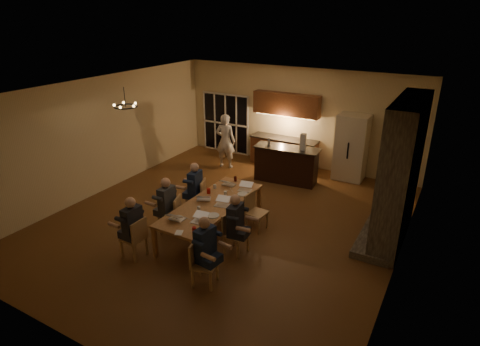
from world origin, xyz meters
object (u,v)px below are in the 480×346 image
refrigerator (351,147)px  laptop_c (204,195)px  person_left_near (133,228)px  can_silver (198,213)px  laptop_b (199,217)px  mug_front (199,209)px  chair_left_mid (170,214)px  person_left_far (195,189)px  chair_right_near (205,264)px  can_right (236,199)px  dining_table (212,218)px  can_cola (235,179)px  chair_right_far (257,212)px  chandelier (126,107)px  person_left_mid (167,206)px  laptop_d (222,201)px  mug_back (215,186)px  chair_right_mid (236,234)px  laptop_e (229,181)px  person_right_mid (235,225)px  redcup_near (194,230)px  bar_island (286,165)px  plate_far (243,194)px  chair_left_far (196,196)px  plate_left (177,218)px  bar_bottle (269,142)px  person_right_near (205,250)px  laptop_f (245,186)px  mug_mid (225,193)px  laptop_a (177,214)px

refrigerator → laptop_c: size_ratio=6.25×
person_left_near → can_silver: size_ratio=11.50×
laptop_b → mug_front: (-0.31, 0.43, -0.06)m
chair_left_mid → person_left_far: size_ratio=0.64×
chair_right_near → can_right: size_ratio=7.42×
dining_table → can_cola: (-0.17, 1.37, 0.44)m
chair_right_near → chair_right_far: (-0.09, 2.31, 0.00)m
person_left_far → chandelier: size_ratio=2.55×
person_left_mid → laptop_d: size_ratio=4.31×
mug_back → can_right: can_right is taller
chair_right_near → chair_right_mid: same height
chair_left_mid → can_right: 1.57m
laptop_e → can_silver: 1.74m
person_right_mid → laptop_e: (-1.10, 1.58, 0.17)m
chandelier → redcup_near: size_ratio=4.51×
bar_island → person_right_mid: person_right_mid is taller
laptop_b → mug_back: 1.72m
dining_table → plate_far: size_ratio=11.64×
bar_island → mug_front: 4.07m
chair_left_far → plate_left: chair_left_far is taller
chair_right_far → plate_left: 1.95m
bar_bottle → laptop_e: bearing=-88.5°
refrigerator → chair_right_far: bearing=-104.1°
bar_bottle → person_right_near: bearing=-77.3°
person_right_near → laptop_d: (-0.63, 1.60, 0.17)m
laptop_f → mug_mid: (-0.28, -0.46, -0.06)m
chair_left_far → chair_right_near: 2.95m
refrigerator → can_right: (-1.45, -4.41, -0.19)m
laptop_a → plate_left: 0.11m
chair_right_far → laptop_f: 0.75m
can_cola → refrigerator: bearing=59.0°
person_right_near → laptop_a: 1.29m
mug_back → person_right_near: bearing=-61.0°
chandelier → mug_back: 2.83m
laptop_d → can_cola: (-0.43, 1.35, -0.05)m
person_left_near → plate_left: size_ratio=5.38×
chair_right_near → person_right_mid: size_ratio=0.64×
chair_left_mid → chair_right_near: 2.19m
chair_right_mid → laptop_a: 1.32m
laptop_d → person_left_far: bearing=142.4°
chair_left_mid → person_right_near: person_right_near is taller
bar_island → redcup_near: 4.87m
person_left_far → can_cola: 1.06m
person_left_near → chair_right_far: bearing=146.0°
chair_left_far → laptop_b: 1.95m
redcup_near → can_right: same height
person_right_mid → can_silver: bearing=93.8°
chair_left_mid → laptop_d: (1.14, 0.46, 0.42)m
person_left_mid → person_left_far: bearing=178.6°
laptop_f → mug_mid: 0.54m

